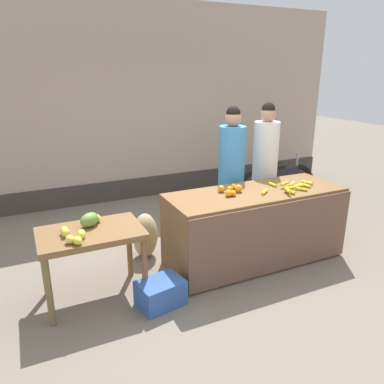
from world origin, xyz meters
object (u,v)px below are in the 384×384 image
object	(u,v)px
produce_crate	(161,293)
produce_sack	(145,235)
vendor_woman_blue_shirt	(231,175)
vendor_woman_white_shirt	(265,169)
parked_motorcycle	(276,182)

from	to	relation	value
produce_crate	produce_sack	world-z (taller)	produce_sack
vendor_woman_blue_shirt	vendor_woman_white_shirt	size ratio (longest dim) A/B	0.99
parked_motorcycle	produce_crate	world-z (taller)	parked_motorcycle
vendor_woman_blue_shirt	produce_sack	distance (m)	1.36
vendor_woman_white_shirt	parked_motorcycle	bearing A→B (deg)	43.78
vendor_woman_white_shirt	vendor_woman_blue_shirt	bearing A→B (deg)	-176.26
vendor_woman_blue_shirt	parked_motorcycle	bearing A→B (deg)	31.38
produce_crate	produce_sack	xyz separation A→B (m)	(0.19, 1.02, 0.15)
vendor_woman_blue_shirt	vendor_woman_white_shirt	bearing A→B (deg)	3.74
vendor_woman_white_shirt	produce_crate	bearing A→B (deg)	-151.40
vendor_woman_white_shirt	parked_motorcycle	world-z (taller)	vendor_woman_white_shirt
produce_crate	produce_sack	bearing A→B (deg)	79.60
parked_motorcycle	produce_sack	xyz separation A→B (m)	(-2.65, -0.88, -0.12)
vendor_woman_blue_shirt	produce_crate	world-z (taller)	vendor_woman_blue_shirt
vendor_woman_white_shirt	parked_motorcycle	size ratio (longest dim) A/B	1.14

